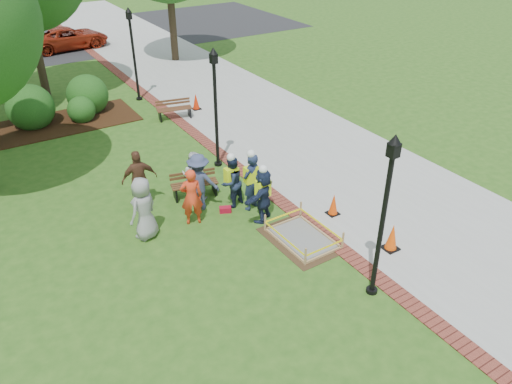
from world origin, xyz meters
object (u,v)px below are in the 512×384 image
cone_front (392,238)px  hivis_worker_b (251,180)px  wet_concrete_pad (303,233)px  bench_near (195,189)px  lamp_near (385,207)px  hivis_worker_a (263,193)px  hivis_worker_c (232,180)px

cone_front → hivis_worker_b: 4.47m
wet_concrete_pad → hivis_worker_b: 2.36m
cone_front → hivis_worker_b: size_ratio=0.41×
bench_near → cone_front: bearing=-58.7°
cone_front → lamp_near: bearing=-148.5°
hivis_worker_a → hivis_worker_b: (0.04, 0.72, 0.08)m
hivis_worker_a → bench_near: bearing=116.1°
wet_concrete_pad → hivis_worker_c: (-0.79, 2.67, 0.67)m
lamp_near → bench_near: bearing=104.5°
wet_concrete_pad → lamp_near: (0.14, -2.67, 2.25)m
cone_front → hivis_worker_c: bearing=120.8°
bench_near → hivis_worker_c: 1.50m
wet_concrete_pad → hivis_worker_b: hivis_worker_b is taller
hivis_worker_b → cone_front: bearing=-60.9°
lamp_near → hivis_worker_c: (-0.92, 5.34, -1.58)m
hivis_worker_a → wet_concrete_pad: bearing=-75.0°
wet_concrete_pad → hivis_worker_c: bearing=106.4°
cone_front → hivis_worker_a: hivis_worker_a is taller
bench_near → cone_front: 6.40m
hivis_worker_a → lamp_near: bearing=-82.7°
bench_near → hivis_worker_a: (1.14, -2.32, 0.65)m
lamp_near → hivis_worker_c: 5.65m
lamp_near → hivis_worker_a: size_ratio=2.32×
cone_front → hivis_worker_a: (-2.19, 3.15, 0.52)m
hivis_worker_b → hivis_worker_c: hivis_worker_b is taller
wet_concrete_pad → hivis_worker_b: bearing=99.3°
cone_front → lamp_near: (-1.65, -1.01, 2.08)m
bench_near → hivis_worker_c: bearing=-56.6°
wet_concrete_pad → lamp_near: 3.50m
bench_near → wet_concrete_pad: bearing=-68.0°
wet_concrete_pad → bench_near: bearing=112.0°
lamp_near → hivis_worker_b: 5.13m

